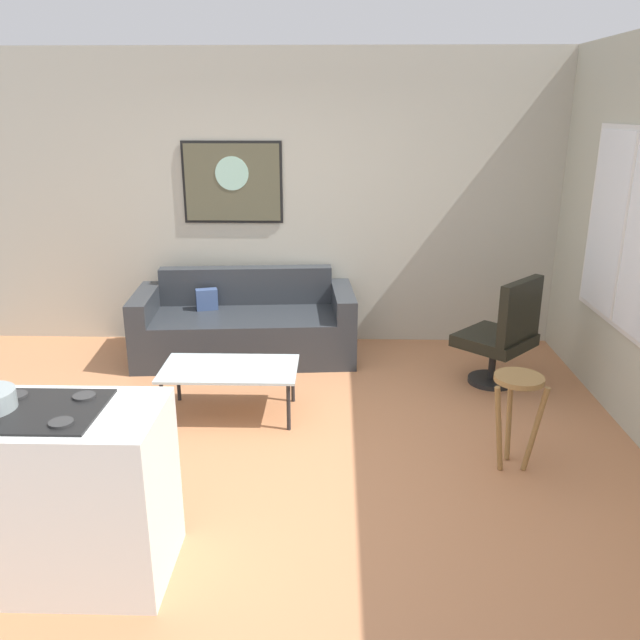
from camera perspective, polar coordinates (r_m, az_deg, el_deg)
name	(u,v)px	position (r m, az deg, el deg)	size (l,w,h in m)	color
ground	(267,461)	(4.51, -4.72, -12.33)	(6.40, 6.40, 0.04)	#BA784E
back_wall	(289,202)	(6.36, -2.75, 10.39)	(6.40, 0.05, 2.80)	#B2AF9E
couch	(246,327)	(6.17, -6.58, -0.66)	(2.09, 1.03, 0.79)	#2B2F34
coffee_table	(230,371)	(4.98, -7.97, -4.48)	(1.03, 0.58, 0.39)	silver
armchair	(503,334)	(5.62, 15.87, -1.19)	(0.78, 0.78, 0.95)	black
bar_stool	(517,398)	(4.36, 16.99, -6.57)	(0.36, 0.36, 0.65)	olive
wall_painting	(232,182)	(6.36, -7.73, 11.94)	(0.96, 0.03, 0.77)	black
window	(626,230)	(5.28, 25.38, 7.17)	(0.03, 1.41, 1.47)	silver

